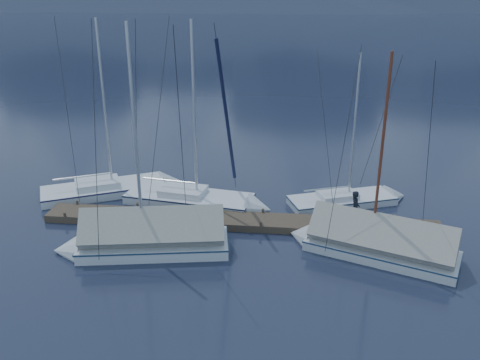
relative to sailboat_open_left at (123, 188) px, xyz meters
name	(u,v)px	position (x,y,z in m)	size (l,w,h in m)	color
ground	(235,246)	(6.63, -5.31, -0.17)	(1000.00, 1000.00, 0.00)	black
dock	(240,223)	(6.63, -3.31, -0.06)	(18.00, 1.50, 0.54)	#382D23
mooring_posts	(229,217)	(6.13, -3.31, 0.18)	(15.12, 1.52, 0.35)	#382D23
sailboat_open_left	(123,188)	(0.00, 0.00, 0.00)	(7.48, 5.15, 9.70)	silver
sailboat_open_mid	(207,202)	(4.75, -1.29, 0.00)	(7.60, 3.44, 9.73)	silver
sailboat_open_right	(356,200)	(12.17, -0.16, -0.03)	(6.37, 3.82, 8.15)	silver
sailboat_covered_near	(368,243)	(12.10, -5.30, 0.28)	(7.21, 4.46, 9.00)	silver
sailboat_covered_far	(140,240)	(2.80, -6.14, 0.32)	(7.39, 3.43, 10.00)	silver
person	(355,208)	(11.70, -3.46, 0.98)	(0.59, 0.39, 1.61)	black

